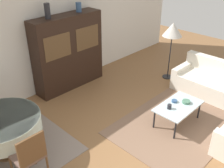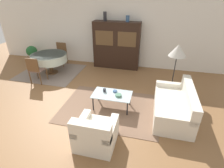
{
  "view_description": "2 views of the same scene",
  "coord_description": "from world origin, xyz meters",
  "px_view_note": "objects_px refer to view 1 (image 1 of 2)",
  "views": [
    {
      "loc": [
        -2.98,
        -1.68,
        3.39
      ],
      "look_at": [
        0.2,
        1.4,
        0.95
      ],
      "focal_mm": 42.0,
      "sensor_mm": 36.0,
      "label": 1
    },
    {
      "loc": [
        2.11,
        -3.46,
        2.94
      ],
      "look_at": [
        1.16,
        0.45,
        0.75
      ],
      "focal_mm": 28.0,
      "sensor_mm": 36.0,
      "label": 2
    }
  ],
  "objects_px": {
    "coffee_table": "(178,107)",
    "floor_lamp": "(173,31)",
    "couch": "(212,83)",
    "bowl_small": "(174,101)",
    "vase_tall": "(47,11)",
    "vase_short": "(79,7)",
    "display_cabinet": "(68,52)",
    "cup": "(169,107)",
    "dining_chair_near": "(29,155)",
    "dining_table": "(2,126)",
    "bowl": "(186,102)"
  },
  "relations": [
    {
      "from": "coffee_table",
      "to": "floor_lamp",
      "type": "height_order",
      "value": "floor_lamp"
    },
    {
      "from": "couch",
      "to": "bowl_small",
      "type": "relative_size",
      "value": 15.3
    },
    {
      "from": "vase_tall",
      "to": "vase_short",
      "type": "relative_size",
      "value": 1.49
    },
    {
      "from": "display_cabinet",
      "to": "cup",
      "type": "relative_size",
      "value": 19.01
    },
    {
      "from": "coffee_table",
      "to": "bowl_small",
      "type": "xyz_separation_m",
      "value": [
        0.05,
        0.13,
        0.06
      ]
    },
    {
      "from": "coffee_table",
      "to": "floor_lamp",
      "type": "distance_m",
      "value": 2.31
    },
    {
      "from": "dining_chair_near",
      "to": "dining_table",
      "type": "bearing_deg",
      "value": 90.0
    },
    {
      "from": "floor_lamp",
      "to": "bowl",
      "type": "bearing_deg",
      "value": -136.68
    },
    {
      "from": "dining_chair_near",
      "to": "bowl",
      "type": "distance_m",
      "value": 3.21
    },
    {
      "from": "bowl",
      "to": "dining_table",
      "type": "bearing_deg",
      "value": 150.29
    },
    {
      "from": "display_cabinet",
      "to": "bowl_small",
      "type": "bearing_deg",
      "value": -78.34
    },
    {
      "from": "bowl",
      "to": "bowl_small",
      "type": "xyz_separation_m",
      "value": [
        -0.14,
        0.19,
        -0.01
      ]
    },
    {
      "from": "couch",
      "to": "coffee_table",
      "type": "relative_size",
      "value": 1.66
    },
    {
      "from": "coffee_table",
      "to": "vase_tall",
      "type": "relative_size",
      "value": 3.16
    },
    {
      "from": "display_cabinet",
      "to": "floor_lamp",
      "type": "relative_size",
      "value": 1.2
    },
    {
      "from": "coffee_table",
      "to": "dining_table",
      "type": "bearing_deg",
      "value": 149.58
    },
    {
      "from": "dining_chair_near",
      "to": "cup",
      "type": "relative_size",
      "value": 9.62
    },
    {
      "from": "couch",
      "to": "dining_chair_near",
      "type": "distance_m",
      "value": 4.62
    },
    {
      "from": "dining_table",
      "to": "bowl",
      "type": "distance_m",
      "value": 3.56
    },
    {
      "from": "floor_lamp",
      "to": "dining_table",
      "type": "bearing_deg",
      "value": 175.16
    },
    {
      "from": "dining_table",
      "to": "bowl",
      "type": "height_order",
      "value": "dining_table"
    },
    {
      "from": "coffee_table",
      "to": "bowl",
      "type": "bearing_deg",
      "value": -17.78
    },
    {
      "from": "coffee_table",
      "to": "floor_lamp",
      "type": "xyz_separation_m",
      "value": [
        1.65,
        1.32,
        0.95
      ]
    },
    {
      "from": "couch",
      "to": "cup",
      "type": "height_order",
      "value": "couch"
    },
    {
      "from": "cup",
      "to": "vase_short",
      "type": "bearing_deg",
      "value": 87.5
    },
    {
      "from": "coffee_table",
      "to": "cup",
      "type": "distance_m",
      "value": 0.26
    },
    {
      "from": "bowl_small",
      "to": "bowl",
      "type": "bearing_deg",
      "value": -54.86
    },
    {
      "from": "coffee_table",
      "to": "display_cabinet",
      "type": "xyz_separation_m",
      "value": [
        -0.52,
        2.9,
        0.54
      ]
    },
    {
      "from": "coffee_table",
      "to": "bowl",
      "type": "xyz_separation_m",
      "value": [
        0.19,
        -0.06,
        0.07
      ]
    },
    {
      "from": "couch",
      "to": "dining_table",
      "type": "relative_size",
      "value": 1.31
    },
    {
      "from": "cup",
      "to": "floor_lamp",
      "type": "bearing_deg",
      "value": 33.43
    },
    {
      "from": "coffee_table",
      "to": "bowl_small",
      "type": "height_order",
      "value": "bowl_small"
    },
    {
      "from": "dining_chair_near",
      "to": "bowl_small",
      "type": "relative_size",
      "value": 8.21
    },
    {
      "from": "vase_tall",
      "to": "vase_short",
      "type": "distance_m",
      "value": 0.88
    },
    {
      "from": "bowl_small",
      "to": "vase_short",
      "type": "relative_size",
      "value": 0.51
    },
    {
      "from": "bowl_small",
      "to": "couch",
      "type": "bearing_deg",
      "value": -3.09
    },
    {
      "from": "dining_chair_near",
      "to": "coffee_table",
      "type": "bearing_deg",
      "value": -15.69
    },
    {
      "from": "floor_lamp",
      "to": "cup",
      "type": "relative_size",
      "value": 15.86
    },
    {
      "from": "floor_lamp",
      "to": "vase_short",
      "type": "height_order",
      "value": "vase_short"
    },
    {
      "from": "dining_chair_near",
      "to": "display_cabinet",
      "type": "bearing_deg",
      "value": 41.3
    },
    {
      "from": "coffee_table",
      "to": "dining_table",
      "type": "xyz_separation_m",
      "value": [
        -2.9,
        1.7,
        0.22
      ]
    },
    {
      "from": "coffee_table",
      "to": "dining_table",
      "type": "distance_m",
      "value": 3.37
    },
    {
      "from": "couch",
      "to": "floor_lamp",
      "type": "distance_m",
      "value": 1.65
    },
    {
      "from": "cup",
      "to": "coffee_table",
      "type": "bearing_deg",
      "value": -17.47
    },
    {
      "from": "dining_chair_near",
      "to": "bowl",
      "type": "xyz_separation_m",
      "value": [
        3.09,
        -0.87,
        -0.08
      ]
    },
    {
      "from": "dining_table",
      "to": "bowl_small",
      "type": "bearing_deg",
      "value": -27.97
    },
    {
      "from": "bowl_small",
      "to": "dining_table",
      "type": "bearing_deg",
      "value": 152.03
    },
    {
      "from": "bowl",
      "to": "vase_tall",
      "type": "xyz_separation_m",
      "value": [
        -1.17,
        2.96,
        1.56
      ]
    },
    {
      "from": "couch",
      "to": "dining_table",
      "type": "xyz_separation_m",
      "value": [
        -4.55,
        1.65,
        0.33
      ]
    },
    {
      "from": "coffee_table",
      "to": "cup",
      "type": "bearing_deg",
      "value": 162.53
    }
  ]
}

